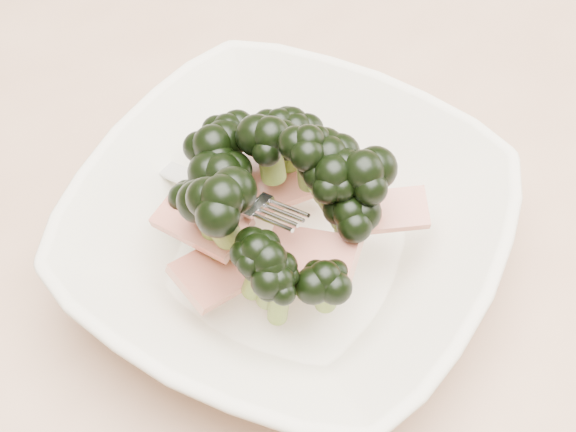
% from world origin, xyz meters
% --- Properties ---
extents(dining_table, '(1.20, 0.80, 0.75)m').
position_xyz_m(dining_table, '(0.00, 0.00, 0.65)').
color(dining_table, tan).
rests_on(dining_table, ground).
extents(broccoli_dish, '(0.33, 0.33, 0.12)m').
position_xyz_m(broccoli_dish, '(-0.09, 0.02, 0.79)').
color(broccoli_dish, beige).
rests_on(broccoli_dish, dining_table).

